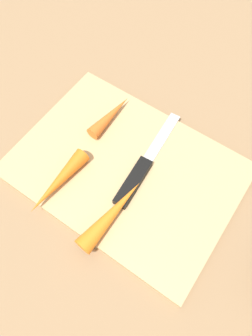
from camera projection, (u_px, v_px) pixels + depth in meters
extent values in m
plane|color=#8C6D4C|center=(126.00, 171.00, 0.53)|extent=(1.40, 1.40, 0.00)
cube|color=tan|center=(126.00, 170.00, 0.52)|extent=(0.36, 0.26, 0.01)
cube|color=#B7B7BC|center=(162.00, 138.00, 0.54)|extent=(0.03, 0.11, 0.00)
cube|color=black|center=(133.00, 182.00, 0.50)|extent=(0.03, 0.09, 0.01)
cone|color=orange|center=(112.00, 214.00, 0.46)|extent=(0.04, 0.13, 0.03)
cone|color=orange|center=(58.00, 182.00, 0.49)|extent=(0.03, 0.12, 0.03)
cone|color=orange|center=(110.00, 116.00, 0.55)|extent=(0.03, 0.10, 0.02)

